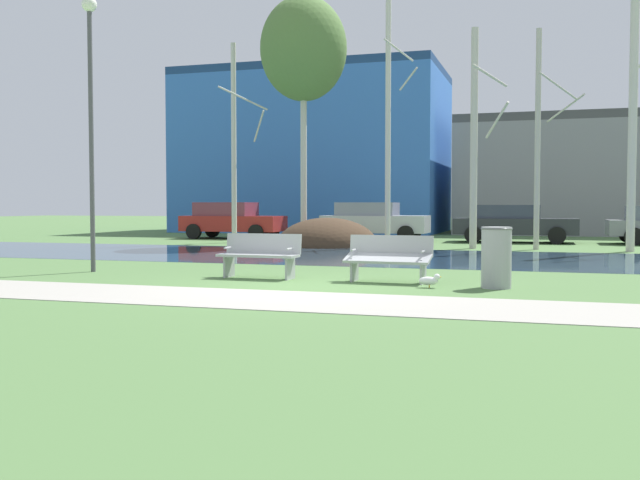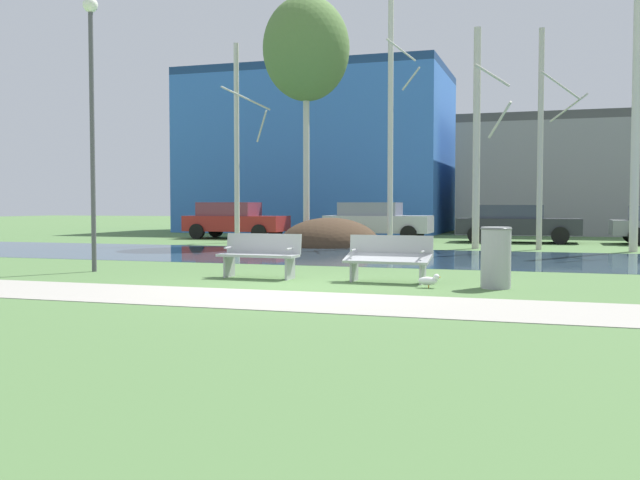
% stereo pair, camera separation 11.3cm
% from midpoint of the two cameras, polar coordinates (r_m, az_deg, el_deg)
% --- Properties ---
extents(ground_plane, '(120.00, 120.00, 0.00)m').
position_cam_midpoint_polar(ground_plane, '(22.42, 6.67, -0.91)').
color(ground_plane, '#4C703D').
extents(paved_path_strip, '(60.00, 2.17, 0.01)m').
position_cam_midpoint_polar(paved_path_strip, '(11.08, -4.69, -4.67)').
color(paved_path_strip, '#9E998E').
rests_on(paved_path_strip, ground).
extents(river_band, '(80.00, 6.81, 0.01)m').
position_cam_midpoint_polar(river_band, '(20.09, 5.42, -1.32)').
color(river_band, '#2D475B').
rests_on(river_band, ground).
extents(soil_mound, '(3.58, 3.51, 1.98)m').
position_cam_midpoint_polar(soil_mound, '(25.41, 0.43, -0.46)').
color(soil_mound, '#423021').
rests_on(soil_mound, ground).
extents(bench_left, '(1.62, 0.62, 0.87)m').
position_cam_midpoint_polar(bench_left, '(14.28, -4.99, -1.12)').
color(bench_left, '#9EA0A3').
rests_on(bench_left, ground).
extents(bench_right, '(1.62, 0.62, 0.87)m').
position_cam_midpoint_polar(bench_right, '(13.51, 5.19, -1.34)').
color(bench_right, '#9EA0A3').
rests_on(bench_right, ground).
extents(trash_bin, '(0.54, 0.54, 1.06)m').
position_cam_midpoint_polar(trash_bin, '(12.86, 13.47, -1.27)').
color(trash_bin, '#999B9E').
rests_on(trash_bin, ground).
extents(seagull, '(0.40, 0.15, 0.25)m').
position_cam_midpoint_polar(seagull, '(12.71, 8.37, -3.16)').
color(seagull, white).
rests_on(seagull, ground).
extents(streetlamp, '(0.32, 0.32, 5.84)m').
position_cam_midpoint_polar(streetlamp, '(16.48, -17.81, 11.07)').
color(streetlamp, '#4C4C51').
rests_on(streetlamp, ground).
extents(birch_far_left, '(1.52, 2.69, 7.51)m').
position_cam_midpoint_polar(birch_far_left, '(27.74, -6.84, 7.70)').
color(birch_far_left, beige).
rests_on(birch_far_left, ground).
extents(birch_left, '(3.13, 3.13, 9.05)m').
position_cam_midpoint_polar(birch_left, '(26.94, -1.43, 14.76)').
color(birch_left, beige).
rests_on(birch_left, ground).
extents(birch_center_left, '(1.12, 1.89, 8.79)m').
position_cam_midpoint_polar(birch_center_left, '(24.81, 5.29, 9.76)').
color(birch_center_left, beige).
rests_on(birch_center_left, ground).
extents(birch_center, '(1.25, 2.13, 7.19)m').
position_cam_midpoint_polar(birch_center, '(24.40, 11.97, 7.95)').
color(birch_center, beige).
rests_on(birch_center, ground).
extents(birch_center_right, '(1.50, 2.58, 7.03)m').
position_cam_midpoint_polar(birch_center_right, '(24.32, 16.74, 7.75)').
color(birch_center_right, '#BCB7A8').
rests_on(birch_center_right, ground).
extents(birch_right, '(1.40, 2.22, 7.69)m').
position_cam_midpoint_polar(birch_right, '(24.27, 23.35, 8.49)').
color(birch_right, beige).
rests_on(birch_right, ground).
extents(parked_van_nearest_red, '(4.29, 2.05, 1.54)m').
position_cam_midpoint_polar(parked_van_nearest_red, '(31.10, -7.11, 1.60)').
color(parked_van_nearest_red, maroon).
rests_on(parked_van_nearest_red, ground).
extents(parked_sedan_second_silver, '(4.23, 2.02, 1.53)m').
position_cam_midpoint_polar(parked_sedan_second_silver, '(29.31, 4.11, 1.54)').
color(parked_sedan_second_silver, '#B2B5BC').
rests_on(parked_sedan_second_silver, ground).
extents(parked_hatch_third_dark, '(4.56, 2.14, 1.43)m').
position_cam_midpoint_polar(parked_hatch_third_dark, '(28.64, 14.82, 1.35)').
color(parked_hatch_third_dark, '#282B30').
rests_on(parked_hatch_third_dark, ground).
extents(building_blue_store, '(13.65, 8.00, 8.52)m').
position_cam_midpoint_polar(building_blue_store, '(39.42, -0.46, 6.90)').
color(building_blue_store, '#3870C6').
rests_on(building_blue_store, ground).
extents(building_grey_warehouse, '(17.34, 8.45, 5.71)m').
position_cam_midpoint_polar(building_grey_warehouse, '(39.17, 23.74, 4.63)').
color(building_grey_warehouse, gray).
rests_on(building_grey_warehouse, ground).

